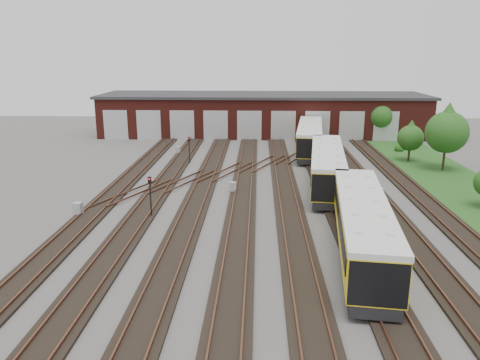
{
  "coord_description": "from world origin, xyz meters",
  "views": [
    {
      "loc": [
        -0.64,
        -34.8,
        12.66
      ],
      "look_at": [
        -2.19,
        4.18,
        2.0
      ],
      "focal_mm": 35.0,
      "sensor_mm": 36.0,
      "label": 1
    }
  ],
  "objects": [
    {
      "name": "bush_2",
      "position": [
        18.9,
        27.9,
        0.58
      ],
      "size": [
        1.17,
        1.17,
        1.17
      ],
      "primitive_type": "sphere",
      "color": "#1A4513",
      "rests_on": "ground"
    },
    {
      "name": "metro_train",
      "position": [
        6.0,
        9.29,
        2.07
      ],
      "size": [
        4.88,
        48.64,
        3.39
      ],
      "rotation": [
        0.0,
        0.0,
        -0.12
      ],
      "color": "black",
      "rests_on": "ground"
    },
    {
      "name": "track_network",
      "position": [
        -0.17,
        0.59,
        0.11
      ],
      "size": [
        30.4,
        70.0,
        0.33
      ],
      "color": "black",
      "rests_on": "ground"
    },
    {
      "name": "tree_0",
      "position": [
        17.3,
        35.0,
        4.04
      ],
      "size": [
        3.8,
        3.8,
        6.29
      ],
      "color": "#2F2215",
      "rests_on": "ground"
    },
    {
      "name": "relay_cabinet_3",
      "position": [
        5.1,
        22.65,
        0.49
      ],
      "size": [
        0.65,
        0.56,
        0.98
      ],
      "primitive_type": "cube",
      "rotation": [
        0.0,
        0.0,
        -0.13
      ],
      "color": "#96979B",
      "rests_on": "ground"
    },
    {
      "name": "relay_cabinet_4",
      "position": [
        10.37,
        5.94,
        0.45
      ],
      "size": [
        0.61,
        0.53,
        0.9
      ],
      "primitive_type": "cube",
      "rotation": [
        0.0,
        0.0,
        0.16
      ],
      "color": "#96979B",
      "rests_on": "ground"
    },
    {
      "name": "ground",
      "position": [
        0.0,
        0.0,
        0.0
      ],
      "size": [
        120.0,
        120.0,
        0.0
      ],
      "primitive_type": "plane",
      "color": "#494643",
      "rests_on": "ground"
    },
    {
      "name": "tree_2",
      "position": [
        19.83,
        16.37,
        4.85
      ],
      "size": [
        4.55,
        4.55,
        7.54
      ],
      "color": "#2F2215",
      "rests_on": "ground"
    },
    {
      "name": "grass_verge",
      "position": [
        19.0,
        10.0,
        0.03
      ],
      "size": [
        8.0,
        55.0,
        0.05
      ],
      "primitive_type": "cube",
      "color": "#1F501A",
      "rests_on": "ground"
    },
    {
      "name": "signal_mast_1",
      "position": [
        -8.75,
        18.79,
        2.02
      ],
      "size": [
        0.27,
        0.25,
        3.14
      ],
      "rotation": [
        0.0,
        0.0,
        -0.06
      ],
      "color": "black",
      "rests_on": "ground"
    },
    {
      "name": "bush_1",
      "position": [
        18.0,
        26.73,
        0.59
      ],
      "size": [
        1.18,
        1.18,
        1.18
      ],
      "primitive_type": "sphere",
      "color": "#1A4513",
      "rests_on": "ground"
    },
    {
      "name": "signal_mast_0",
      "position": [
        -9.06,
        -0.11,
        2.14
      ],
      "size": [
        0.26,
        0.25,
        3.35
      ],
      "rotation": [
        0.0,
        0.0,
        0.02
      ],
      "color": "black",
      "rests_on": "ground"
    },
    {
      "name": "relay_cabinet_1",
      "position": [
        -10.95,
        23.86,
        0.5
      ],
      "size": [
        0.66,
        0.58,
        1.0
      ],
      "primitive_type": "cube",
      "rotation": [
        0.0,
        0.0,
        -0.14
      ],
      "color": "#96979B",
      "rests_on": "ground"
    },
    {
      "name": "maintenance_shed",
      "position": [
        -0.01,
        39.97,
        3.2
      ],
      "size": [
        51.0,
        12.5,
        6.35
      ],
      "color": "#541A15",
      "rests_on": "ground"
    },
    {
      "name": "relay_cabinet_2",
      "position": [
        -2.98,
        7.0,
        0.51
      ],
      "size": [
        0.62,
        0.52,
        1.02
      ],
      "primitive_type": "cube",
      "rotation": [
        0.0,
        0.0,
        0.01
      ],
      "color": "#96979B",
      "rests_on": "ground"
    },
    {
      "name": "relay_cabinet_0",
      "position": [
        -15.0,
        0.06,
        0.56
      ],
      "size": [
        0.74,
        0.65,
        1.11
      ],
      "primitive_type": "cube",
      "rotation": [
        0.0,
        0.0,
        -0.14
      ],
      "color": "#96979B",
      "rests_on": "ground"
    },
    {
      "name": "signal_mast_3",
      "position": [
        8.0,
        13.5,
        2.1
      ],
      "size": [
        0.32,
        0.31,
        3.26
      ],
      "rotation": [
        0.0,
        0.0,
        -0.35
      ],
      "color": "black",
      "rests_on": "ground"
    },
    {
      "name": "signal_mast_2",
      "position": [
        5.68,
        22.76,
        1.65
      ],
      "size": [
        0.22,
        0.21,
        2.56
      ],
      "rotation": [
        0.0,
        0.0,
        0.03
      ],
      "color": "black",
      "rests_on": "ground"
    },
    {
      "name": "tree_1",
      "position": [
        17.41,
        20.74,
        3.23
      ],
      "size": [
        3.04,
        3.04,
        5.03
      ],
      "color": "#2F2215",
      "rests_on": "ground"
    }
  ]
}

